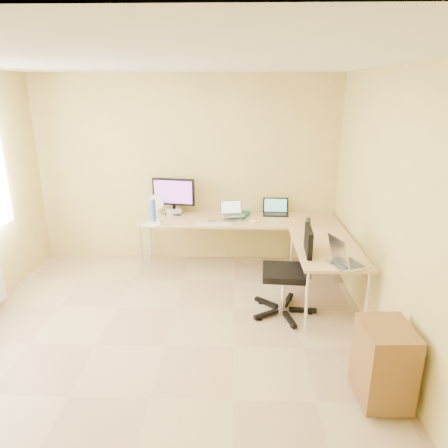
{
  "coord_description": "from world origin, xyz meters",
  "views": [
    {
      "loc": [
        0.68,
        -3.42,
        2.39
      ],
      "look_at": [
        0.55,
        1.1,
        0.9
      ],
      "focal_mm": 32.93,
      "sensor_mm": 36.0,
      "label": 1
    }
  ],
  "objects_px": {
    "mug": "(160,222)",
    "office_chair": "(284,272)",
    "desk_main": "(238,244)",
    "desk_return": "(324,276)",
    "water_bottle": "(153,211)",
    "laptop_return": "(349,253)",
    "keyboard": "(212,225)",
    "cabinet": "(384,363)",
    "monitor": "(174,196)",
    "desk_fan": "(157,206)",
    "laptop_black": "(276,207)",
    "laptop_center": "(232,209)"
  },
  "relations": [
    {
      "from": "mug",
      "to": "desk_fan",
      "type": "bearing_deg",
      "value": 104.52
    },
    {
      "from": "monitor",
      "to": "laptop_center",
      "type": "relative_size",
      "value": 2.01
    },
    {
      "from": "laptop_center",
      "to": "keyboard",
      "type": "height_order",
      "value": "laptop_center"
    },
    {
      "from": "desk_main",
      "to": "laptop_center",
      "type": "distance_m",
      "value": 0.52
    },
    {
      "from": "laptop_black",
      "to": "laptop_return",
      "type": "relative_size",
      "value": 0.93
    },
    {
      "from": "mug",
      "to": "laptop_black",
      "type": "bearing_deg",
      "value": 18.08
    },
    {
      "from": "monitor",
      "to": "mug",
      "type": "bearing_deg",
      "value": -93.81
    },
    {
      "from": "mug",
      "to": "office_chair",
      "type": "xyz_separation_m",
      "value": [
        1.5,
        -0.88,
        -0.27
      ]
    },
    {
      "from": "mug",
      "to": "office_chair",
      "type": "height_order",
      "value": "office_chair"
    },
    {
      "from": "keyboard",
      "to": "laptop_return",
      "type": "bearing_deg",
      "value": -42.29
    },
    {
      "from": "laptop_center",
      "to": "desk_fan",
      "type": "bearing_deg",
      "value": 157.02
    },
    {
      "from": "laptop_black",
      "to": "water_bottle",
      "type": "height_order",
      "value": "water_bottle"
    },
    {
      "from": "water_bottle",
      "to": "desk_fan",
      "type": "height_order",
      "value": "water_bottle"
    },
    {
      "from": "water_bottle",
      "to": "desk_fan",
      "type": "distance_m",
      "value": 0.3
    },
    {
      "from": "water_bottle",
      "to": "desk_return",
      "type": "bearing_deg",
      "value": -22.1
    },
    {
      "from": "laptop_black",
      "to": "cabinet",
      "type": "xyz_separation_m",
      "value": [
        0.61,
        -2.74,
        -0.48
      ]
    },
    {
      "from": "desk_main",
      "to": "cabinet",
      "type": "bearing_deg",
      "value": -66.08
    },
    {
      "from": "water_bottle",
      "to": "laptop_return",
      "type": "relative_size",
      "value": 0.77
    },
    {
      "from": "cabinet",
      "to": "desk_return",
      "type": "bearing_deg",
      "value": 93.68
    },
    {
      "from": "water_bottle",
      "to": "monitor",
      "type": "bearing_deg",
      "value": 56.55
    },
    {
      "from": "laptop_black",
      "to": "cabinet",
      "type": "distance_m",
      "value": 2.84
    },
    {
      "from": "desk_return",
      "to": "water_bottle",
      "type": "height_order",
      "value": "water_bottle"
    },
    {
      "from": "laptop_center",
      "to": "monitor",
      "type": "bearing_deg",
      "value": 151.3
    },
    {
      "from": "mug",
      "to": "water_bottle",
      "type": "distance_m",
      "value": 0.22
    },
    {
      "from": "desk_return",
      "to": "mug",
      "type": "height_order",
      "value": "mug"
    },
    {
      "from": "monitor",
      "to": "keyboard",
      "type": "relative_size",
      "value": 1.25
    },
    {
      "from": "desk_return",
      "to": "cabinet",
      "type": "xyz_separation_m",
      "value": [
        0.15,
        -1.54,
        -0.01
      ]
    },
    {
      "from": "keyboard",
      "to": "mug",
      "type": "distance_m",
      "value": 0.67
    },
    {
      "from": "desk_fan",
      "to": "office_chair",
      "type": "bearing_deg",
      "value": -38.19
    },
    {
      "from": "laptop_black",
      "to": "cabinet",
      "type": "bearing_deg",
      "value": -74.59
    },
    {
      "from": "laptop_black",
      "to": "office_chair",
      "type": "height_order",
      "value": "office_chair"
    },
    {
      "from": "water_bottle",
      "to": "laptop_return",
      "type": "distance_m",
      "value": 2.59
    },
    {
      "from": "desk_return",
      "to": "laptop_return",
      "type": "distance_m",
      "value": 0.71
    },
    {
      "from": "mug",
      "to": "water_bottle",
      "type": "xyz_separation_m",
      "value": [
        -0.12,
        0.15,
        0.1
      ]
    },
    {
      "from": "desk_main",
      "to": "desk_return",
      "type": "height_order",
      "value": "same"
    },
    {
      "from": "laptop_black",
      "to": "keyboard",
      "type": "relative_size",
      "value": 0.74
    },
    {
      "from": "laptop_center",
      "to": "desk_return",
      "type": "bearing_deg",
      "value": -55.81
    },
    {
      "from": "office_chair",
      "to": "cabinet",
      "type": "height_order",
      "value": "office_chair"
    },
    {
      "from": "laptop_black",
      "to": "mug",
      "type": "bearing_deg",
      "value": -159.07
    },
    {
      "from": "keyboard",
      "to": "cabinet",
      "type": "height_order",
      "value": "keyboard"
    },
    {
      "from": "monitor",
      "to": "office_chair",
      "type": "relative_size",
      "value": 0.58
    },
    {
      "from": "desk_main",
      "to": "keyboard",
      "type": "bearing_deg",
      "value": -138.4
    },
    {
      "from": "keyboard",
      "to": "desk_main",
      "type": "bearing_deg",
      "value": 39.9
    },
    {
      "from": "water_bottle",
      "to": "office_chair",
      "type": "distance_m",
      "value": 1.96
    },
    {
      "from": "cabinet",
      "to": "keyboard",
      "type": "bearing_deg",
      "value": 121.21
    },
    {
      "from": "laptop_black",
      "to": "keyboard",
      "type": "height_order",
      "value": "laptop_black"
    },
    {
      "from": "keyboard",
      "to": "office_chair",
      "type": "bearing_deg",
      "value": -48.44
    },
    {
      "from": "laptop_return",
      "to": "water_bottle",
      "type": "bearing_deg",
      "value": 38.72
    },
    {
      "from": "monitor",
      "to": "water_bottle",
      "type": "bearing_deg",
      "value": -114.57
    },
    {
      "from": "desk_main",
      "to": "office_chair",
      "type": "relative_size",
      "value": 2.59
    }
  ]
}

